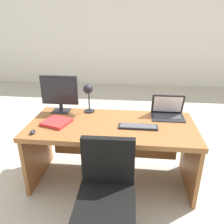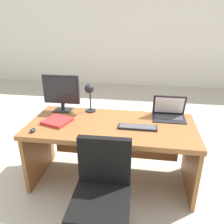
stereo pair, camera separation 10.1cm
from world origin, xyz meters
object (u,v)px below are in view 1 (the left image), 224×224
object	(u,v)px
keyboard	(138,127)
office_chair	(106,204)
mouse	(33,132)
monitor	(59,92)
laptop	(168,110)
desk_lamp	(88,93)
book	(57,122)
desk	(112,137)

from	to	relation	value
keyboard	office_chair	xyz separation A→B (m)	(-0.24, -0.68, -0.38)
office_chair	keyboard	bearing A→B (deg)	70.54
mouse	monitor	bearing A→B (deg)	79.92
keyboard	office_chair	world-z (taller)	office_chair
laptop	desk_lamp	bearing A→B (deg)	179.77
keyboard	book	world-z (taller)	book
mouse	book	world-z (taller)	mouse
laptop	desk_lamp	distance (m)	0.92
desk	desk_lamp	world-z (taller)	desk_lamp
desk	mouse	xyz separation A→B (m)	(-0.73, -0.33, 0.20)
monitor	office_chair	world-z (taller)	monitor
mouse	desk_lamp	distance (m)	0.75
desk	mouse	size ratio (longest dim) A/B	21.95
desk_lamp	laptop	bearing A→B (deg)	-0.23
desk	monitor	xyz separation A→B (m)	(-0.63, 0.24, 0.43)
monitor	laptop	size ratio (longest dim) A/B	1.22
laptop	office_chair	size ratio (longest dim) A/B	0.40
mouse	desk_lamp	world-z (taller)	desk_lamp
office_chair	laptop	bearing A→B (deg)	60.72
monitor	office_chair	xyz separation A→B (m)	(0.67, -1.01, -0.61)
laptop	desk_lamp	size ratio (longest dim) A/B	1.04
desk	monitor	bearing A→B (deg)	159.44
book	laptop	bearing A→B (deg)	15.57
keyboard	office_chair	bearing A→B (deg)	-109.46
book	office_chair	xyz separation A→B (m)	(0.61, -0.69, -0.38)
desk	desk_lamp	bearing A→B (deg)	140.68
mouse	book	distance (m)	0.29
monitor	keyboard	xyz separation A→B (m)	(0.91, -0.33, -0.24)
monitor	office_chair	distance (m)	1.36
mouse	desk	bearing A→B (deg)	24.26
desk_lamp	office_chair	xyz separation A→B (m)	(0.33, -1.02, -0.61)
desk	keyboard	distance (m)	0.35
keyboard	desk	bearing A→B (deg)	160.67
mouse	office_chair	size ratio (longest dim) A/B	0.09
desk_lamp	book	world-z (taller)	desk_lamp
book	monitor	bearing A→B (deg)	99.72
keyboard	mouse	size ratio (longest dim) A/B	4.92
keyboard	desk_lamp	xyz separation A→B (m)	(-0.57, 0.34, 0.23)
laptop	mouse	bearing A→B (deg)	-156.92
laptop	book	distance (m)	1.23
desk_lamp	book	distance (m)	0.49
desk	keyboard	xyz separation A→B (m)	(0.28, -0.10, 0.19)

